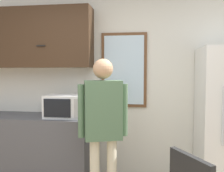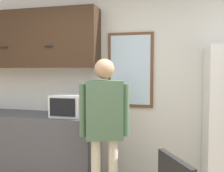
# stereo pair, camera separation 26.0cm
# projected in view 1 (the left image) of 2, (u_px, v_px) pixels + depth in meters

# --- Properties ---
(back_wall) EXTENTS (6.00, 0.06, 2.70)m
(back_wall) POSITION_uv_depth(u_px,v_px,m) (109.00, 84.00, 3.57)
(back_wall) COLOR silver
(back_wall) RESTS_ON ground_plane
(counter) EXTENTS (1.98, 0.60, 0.93)m
(counter) POSITION_uv_depth(u_px,v_px,m) (20.00, 148.00, 3.47)
(counter) COLOR #4C4C51
(counter) RESTS_ON ground_plane
(upper_cabinets) EXTENTS (1.98, 0.35, 0.82)m
(upper_cabinets) POSITION_uv_depth(u_px,v_px,m) (22.00, 38.00, 3.50)
(upper_cabinets) COLOR #3D2819
(microwave) EXTENTS (0.50, 0.40, 0.30)m
(microwave) POSITION_uv_depth(u_px,v_px,m) (66.00, 106.00, 3.30)
(microwave) COLOR white
(microwave) RESTS_ON counter
(person) EXTENTS (0.53, 0.33, 1.68)m
(person) POSITION_uv_depth(u_px,v_px,m) (103.00, 118.00, 2.77)
(person) COLOR beige
(person) RESTS_ON ground_plane
(window) EXTENTS (0.63, 0.05, 1.03)m
(window) POSITION_uv_depth(u_px,v_px,m) (124.00, 70.00, 3.48)
(window) COLOR brown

